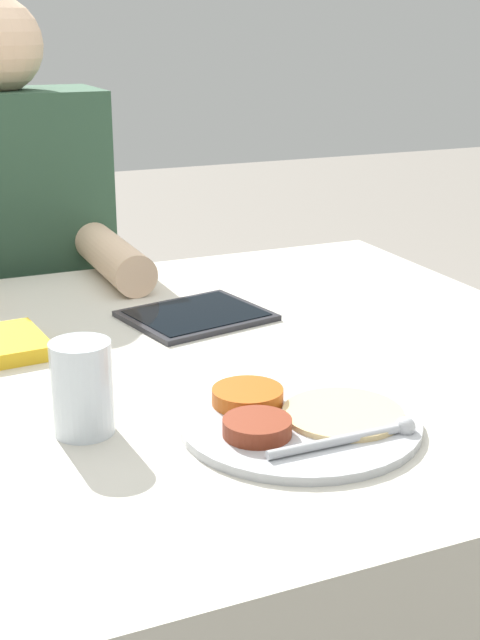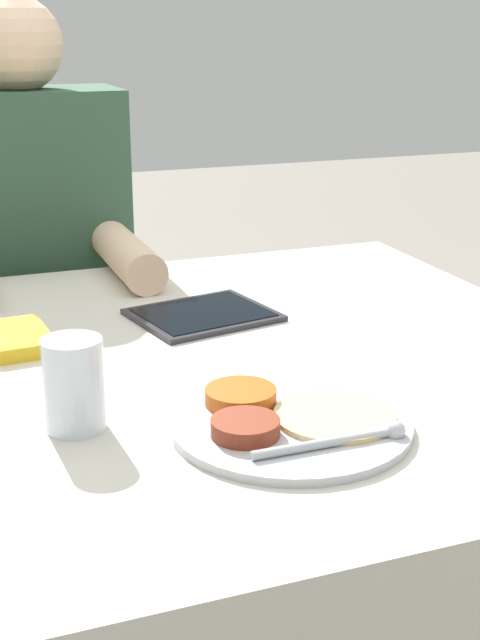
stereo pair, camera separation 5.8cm
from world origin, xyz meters
TOP-DOWN VIEW (x-y plane):
  - dining_table at (0.00, 0.00)m, footprint 1.06×0.97m
  - thali_tray at (0.02, -0.23)m, footprint 0.26×0.26m
  - tablet_device at (0.06, 0.16)m, footprint 0.22×0.20m
  - person_diner at (-0.13, 0.64)m, footprint 0.36×0.47m
  - drinking_glass at (-0.19, -0.15)m, footprint 0.07×0.07m

SIDE VIEW (x-z plane):
  - dining_table at x=0.00m, z-range 0.00..0.76m
  - person_diner at x=-0.13m, z-range -0.03..1.18m
  - tablet_device at x=0.06m, z-range 0.76..0.77m
  - thali_tray at x=0.02m, z-range 0.75..0.78m
  - drinking_glass at x=-0.19m, z-range 0.76..0.86m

